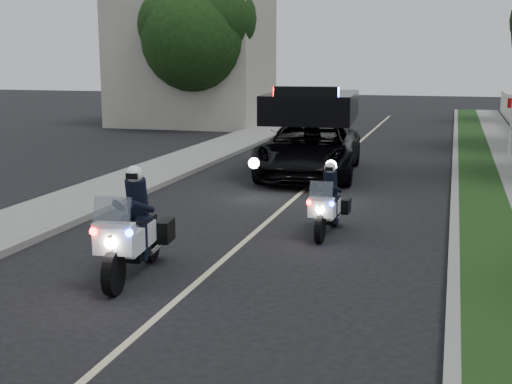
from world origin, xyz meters
TOP-DOWN VIEW (x-y plane):
  - ground at (0.00, 0.00)m, footprint 120.00×120.00m
  - curb_right at (4.10, 10.00)m, footprint 0.20×60.00m
  - grass_verge at (4.80, 10.00)m, footprint 1.20×60.00m
  - curb_left at (-4.10, 10.00)m, footprint 0.20×60.00m
  - sidewalk_left at (-5.20, 10.00)m, footprint 2.00×60.00m
  - building_far at (-10.00, 26.00)m, footprint 8.00×6.00m
  - lane_marking at (0.00, 10.00)m, footprint 0.12×50.00m
  - police_moto_left at (-1.15, 0.61)m, footprint 1.04×2.32m
  - police_moto_right at (1.51, 4.36)m, footprint 0.68×1.82m
  - police_suv at (-0.36, 11.49)m, footprint 3.42×6.50m
  - bicycle at (-2.33, 18.71)m, footprint 0.67×1.67m
  - cyclist at (-2.33, 18.71)m, footprint 0.71×0.50m
  - sign_post at (6.00, 17.13)m, footprint 0.38×0.38m
  - tree_left_near at (-8.83, 23.37)m, footprint 6.91×6.91m
  - tree_left_far at (-9.22, 29.32)m, footprint 6.74×6.74m

SIDE VIEW (x-z plane):
  - ground at x=0.00m, z-range 0.00..0.00m
  - police_moto_left at x=-1.15m, z-range -0.95..0.95m
  - police_moto_right at x=1.51m, z-range -0.77..0.77m
  - police_suv at x=-0.36m, z-range -1.53..1.53m
  - bicycle at x=-2.33m, z-range -0.43..0.43m
  - cyclist at x=-2.33m, z-range -0.94..0.94m
  - sign_post at x=6.00m, z-range -1.15..1.15m
  - tree_left_near at x=-8.83m, z-range -4.52..4.52m
  - tree_left_far at x=-9.22m, z-range -4.28..4.28m
  - lane_marking at x=0.00m, z-range 0.00..0.01m
  - curb_right at x=4.10m, z-range 0.00..0.15m
  - curb_left at x=-4.10m, z-range 0.00..0.15m
  - grass_verge at x=4.80m, z-range 0.00..0.16m
  - sidewalk_left at x=-5.20m, z-range 0.00..0.16m
  - building_far at x=-10.00m, z-range 0.00..7.00m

